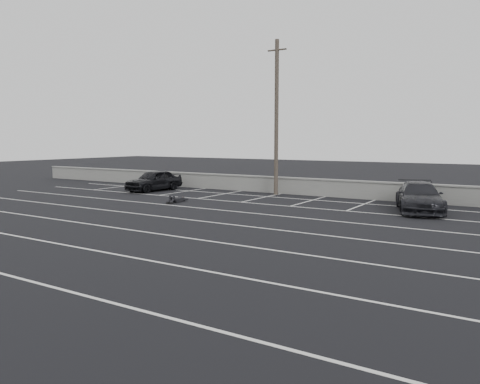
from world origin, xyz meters
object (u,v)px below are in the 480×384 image
Objects in this scene: utility_pole at (276,117)px; person at (179,198)px; car_left at (154,180)px; car_right at (419,197)px.

person is (-3.02, -5.83, -4.58)m from utility_pole.
utility_pole reaches higher than person.
utility_pole reaches higher than car_left.
utility_pole is (8.01, 2.39, 4.09)m from car_left.
car_left is 1.83× the size of person.
utility_pole is 8.01m from person.
person is (4.98, -3.44, -0.49)m from car_left.
car_right is 12.54m from person.
car_right is at bearing 4.53° from car_left.
car_left is 9.30m from utility_pole.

